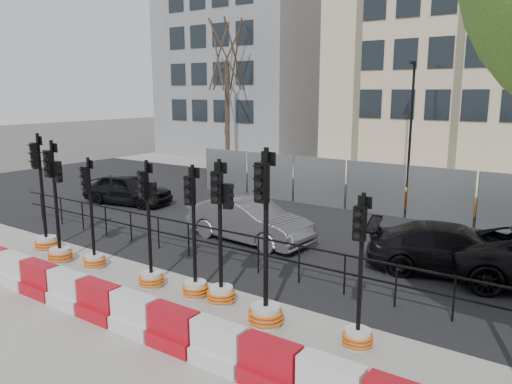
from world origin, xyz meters
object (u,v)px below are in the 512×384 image
Objects in this scene: car_a at (127,189)px; traffic_signal_h at (358,317)px; car_c at (455,250)px; traffic_signal_a at (45,227)px; traffic_signal_d at (150,258)px.

traffic_signal_h is at bearing -124.06° from car_a.
traffic_signal_h is at bearing 159.04° from car_c.
car_a is at bearing 71.97° from car_c.
car_c is (10.37, 4.87, -0.07)m from traffic_signal_a.
traffic_signal_d is 1.06× the size of traffic_signal_h.
traffic_signal_d is at bearing 116.39° from car_c.
car_a is 0.85× the size of car_c.
traffic_signal_a reaches higher than traffic_signal_h.
traffic_signal_d reaches higher than traffic_signal_h.
traffic_signal_a reaches higher than traffic_signal_d.
traffic_signal_h is at bearing 17.14° from traffic_signal_a.
traffic_signal_d is (4.64, -0.20, 0.02)m from traffic_signal_a.
traffic_signal_a reaches higher than car_a.
traffic_signal_d is 7.66m from car_c.
traffic_signal_d is at bearing -137.88° from car_a.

